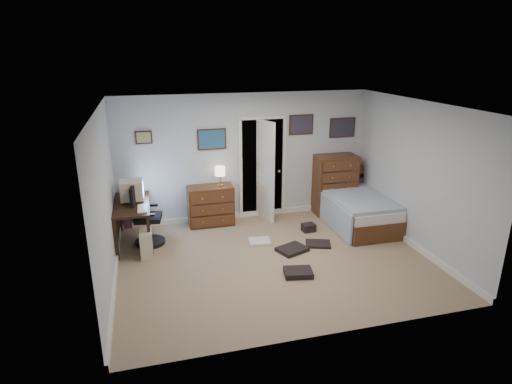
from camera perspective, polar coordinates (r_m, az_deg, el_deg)
The scene contains 15 objects.
floor at distance 7.09m, azimuth 2.42°, elevation -9.14°, with size 5.00×4.00×0.02m, color tan.
computer_desk at distance 7.75m, azimuth -16.84°, elevation -2.70°, with size 0.62×1.31×0.75m.
crt_monitor at distance 7.77m, azimuth -16.24°, elevation 0.23°, with size 0.40×0.37×0.36m.
keyboard at distance 7.34m, azimuth -14.93°, elevation -2.15°, with size 0.15×0.40×0.02m, color beige.
pc_tower at distance 7.36m, azimuth -14.39°, elevation -6.60°, with size 0.21×0.42×0.45m.
office_chair at distance 7.72m, azimuth -14.58°, elevation -3.86°, with size 0.59×0.59×1.08m.
media_stack at distance 8.53m, azimuth -16.85°, elevation -1.70°, with size 0.18×0.18×0.89m, color maroon.
low_dresser at distance 8.36m, azimuth -6.05°, elevation -1.80°, with size 0.87×0.44×0.78m, color #59321C.
table_lamp at distance 8.19m, azimuth -4.82°, elevation 2.70°, with size 0.20×0.20×0.38m.
doorway at distance 8.85m, azimuth 0.32°, elevation 3.64°, with size 0.96×1.12×2.05m.
tall_dresser at distance 9.00m, azimuth 10.44°, elevation 1.01°, with size 0.84×0.49×1.23m, color #59321C.
headboard_bookcase at distance 9.41m, azimuth 13.64°, elevation 0.79°, with size 1.05×0.31×0.93m.
bed at distance 8.62m, azimuth 12.92°, elevation -2.06°, with size 1.11×2.04×0.67m.
wall_posters at distance 8.48m, azimuth 2.31°, elevation 8.11°, with size 4.38×0.04×0.60m.
floor_clutter at distance 7.38m, azimuth 5.24°, elevation -7.61°, with size 1.43×1.81×0.15m.
Camera 1 is at (-1.90, -5.98, 3.29)m, focal length 30.00 mm.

